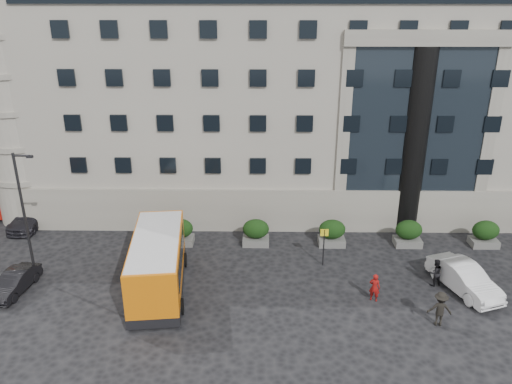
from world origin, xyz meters
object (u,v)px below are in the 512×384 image
hedge_a (180,231)px  pedestrian_c (440,309)px  hedge_c (332,232)px  white_taxi (464,278)px  pedestrian_b (435,272)px  minibus (158,262)px  red_truck (22,189)px  hedge_e (485,233)px  street_lamp (25,214)px  hedge_b (256,232)px  hedge_d (408,233)px  pedestrian_a (375,287)px  bus_stop_sign (324,241)px  parked_car_d (90,206)px  parked_car_b (15,282)px  parked_car_c (31,217)px

hedge_a → pedestrian_c: (14.83, -8.86, 0.04)m
hedge_c → white_taxi: 8.89m
white_taxi → pedestrian_b: (-1.50, 0.55, 0.04)m
minibus → red_truck: (-13.22, 11.83, -0.24)m
hedge_e → white_taxi: (-3.49, -5.59, -0.12)m
hedge_a → hedge_e: size_ratio=1.00×
hedge_e → hedge_a: bearing=180.0°
hedge_e → street_lamp: street_lamp is taller
pedestrian_c → hedge_c: bearing=-57.0°
hedge_b → hedge_c: bearing=0.0°
pedestrian_b → pedestrian_c: pedestrian_c is taller
red_truck → pedestrian_b: 31.42m
hedge_a → white_taxi: bearing=-17.9°
hedge_b → hedge_e: size_ratio=1.00×
hedge_d → red_truck: size_ratio=0.31×
hedge_e → white_taxi: size_ratio=0.37×
hedge_a → red_truck: size_ratio=0.31×
hedge_c → pedestrian_a: bearing=-77.1°
bus_stop_sign → hedge_b: bearing=146.9°
bus_stop_sign → minibus: minibus is taller
red_truck → parked_car_d: red_truck is taller
street_lamp → parked_car_b: bearing=-117.9°
hedge_a → parked_car_d: (-7.78, 4.86, -0.25)m
hedge_a → hedge_c: size_ratio=1.00×
minibus → pedestrian_b: size_ratio=4.82×
street_lamp → red_truck: (-5.62, 10.90, -2.79)m
hedge_a → red_truck: (-13.55, 6.10, 0.65)m
pedestrian_a → minibus: bearing=19.5°
parked_car_d → pedestrian_c: size_ratio=2.55×
hedge_e → bus_stop_sign: 11.67m
hedge_e → minibus: minibus is taller
hedge_d → red_truck: (-29.15, 6.10, 0.65)m
bus_stop_sign → pedestrian_b: 6.76m
bus_stop_sign → pedestrian_c: 8.10m
pedestrian_a → parked_car_d: bearing=-6.4°
hedge_d → parked_car_b: hedge_d is taller
hedge_d → street_lamp: (-23.54, -4.80, 3.44)m
minibus → parked_car_c: 14.12m
red_truck → parked_car_b: bearing=-75.2°
pedestrian_c → street_lamp: bearing=-3.6°
hedge_d → parked_car_b: 24.97m
parked_car_b → hedge_a: bearing=42.4°
street_lamp → white_taxi: size_ratio=1.62×
parked_car_c → street_lamp: bearing=-63.0°
hedge_c → street_lamp: street_lamp is taller
hedge_c → pedestrian_b: bearing=-42.9°
hedge_b → parked_car_c: size_ratio=0.38×
pedestrian_c → minibus: bearing=-5.2°
parked_car_d → pedestrian_a: bearing=-25.4°
hedge_a → bus_stop_sign: (9.50, -2.80, 0.80)m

